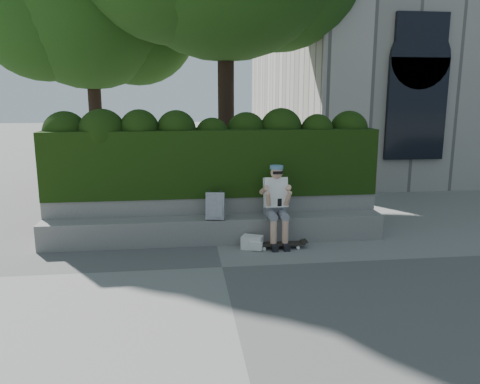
{
  "coord_description": "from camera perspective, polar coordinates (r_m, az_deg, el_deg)",
  "views": [
    {
      "loc": [
        -0.56,
        -6.69,
        2.55
      ],
      "look_at": [
        0.4,
        1.0,
        0.95
      ],
      "focal_mm": 35.0,
      "sensor_mm": 36.0,
      "label": 1
    }
  ],
  "objects": [
    {
      "name": "hedge",
      "position": [
        8.74,
        -3.38,
        3.75
      ],
      "size": [
        6.0,
        1.0,
        1.2
      ],
      "primitive_type": "cube",
      "color": "black",
      "rests_on": "planter_wall"
    },
    {
      "name": "ground",
      "position": [
        7.18,
        -2.21,
        -9.14
      ],
      "size": [
        80.0,
        80.0,
        0.0
      ],
      "primitive_type": "plane",
      "color": "slate",
      "rests_on": "ground"
    },
    {
      "name": "bench_ledge",
      "position": [
        8.29,
        -2.97,
        -4.63
      ],
      "size": [
        6.0,
        0.45,
        0.45
      ],
      "primitive_type": "cube",
      "color": "gray",
      "rests_on": "ground"
    },
    {
      "name": "planter_wall",
      "position": [
        8.71,
        -3.21,
        -2.81
      ],
      "size": [
        6.0,
        0.5,
        0.75
      ],
      "primitive_type": "cube",
      "color": "gray",
      "rests_on": "ground"
    },
    {
      "name": "backpack_ground",
      "position": [
        7.98,
        1.48,
        -6.15
      ],
      "size": [
        0.41,
        0.36,
        0.22
      ],
      "primitive_type": "cube",
      "rotation": [
        0.0,
        0.0,
        -0.41
      ],
      "color": "silver",
      "rests_on": "ground"
    },
    {
      "name": "backpack_plaid",
      "position": [
        8.08,
        -3.04,
        -1.71
      ],
      "size": [
        0.34,
        0.22,
        0.47
      ],
      "primitive_type": "cube",
      "rotation": [
        0.0,
        0.0,
        -0.15
      ],
      "color": "#B0B1B5",
      "rests_on": "bench_ledge"
    },
    {
      "name": "skateboard",
      "position": [
        8.03,
        4.91,
        -6.35
      ],
      "size": [
        0.83,
        0.21,
        0.09
      ],
      "rotation": [
        0.0,
        0.0,
        0.0
      ],
      "color": "black",
      "rests_on": "ground"
    },
    {
      "name": "person",
      "position": [
        8.13,
        4.42,
        -1.16
      ],
      "size": [
        0.4,
        0.76,
        1.38
      ],
      "color": "slate",
      "rests_on": "ground"
    }
  ]
}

